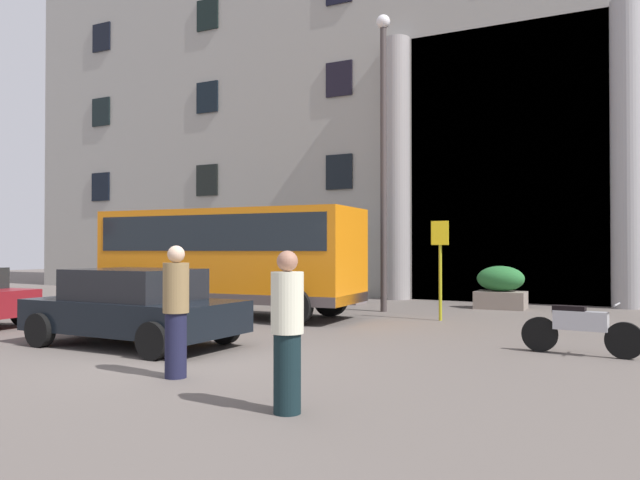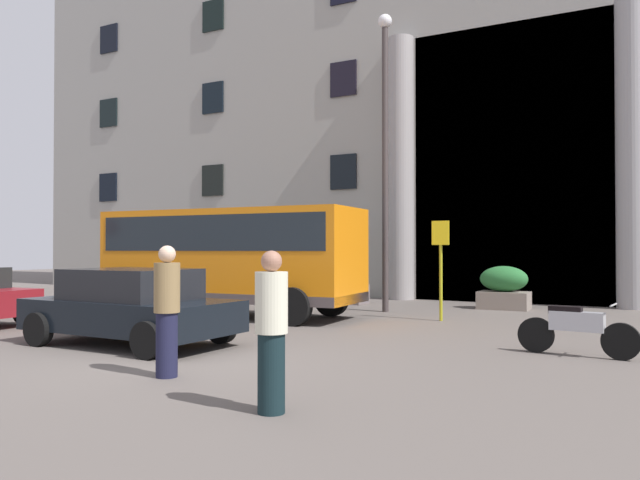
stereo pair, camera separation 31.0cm
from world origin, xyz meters
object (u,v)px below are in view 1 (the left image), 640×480
Objects in this scene: hedge_planter_west at (501,288)px; lamppost_plaza_centre at (383,140)px; orange_minibus at (230,253)px; scooter_by_planter at (578,328)px; pedestrian_woman_dark_dress at (176,310)px; parked_sedan_far at (134,306)px; motorcycle_near_kerb at (167,307)px; hedge_planter_far_east at (152,275)px; pedestrian_child_trailing at (287,331)px; hedge_planter_east at (334,282)px; motorcycle_far_end at (86,301)px; bus_stop_sign at (440,259)px; hedge_planter_far_west at (236,280)px.

lamppost_plaza_centre is (-2.84, -2.33, 4.28)m from hedge_planter_west.
scooter_by_planter is (8.65, -2.19, -1.22)m from orange_minibus.
orange_minibus is at bearing 172.62° from scooter_by_planter.
hedge_planter_west is at bearing 87.90° from pedestrian_woman_dark_dress.
motorcycle_near_kerb is (-1.33, 2.43, -0.27)m from parked_sedan_far.
hedge_planter_far_east is 18.24m from pedestrian_child_trailing.
pedestrian_woman_dark_dress is (2.56, -1.87, 0.21)m from parked_sedan_far.
pedestrian_child_trailing reaches higher than scooter_by_planter.
hedge_planter_east is at bearing 143.28° from lamppost_plaza_centre.
pedestrian_woman_dark_dress is (-4.85, -4.48, 0.48)m from scooter_by_planter.
hedge_planter_far_east reaches higher than motorcycle_far_end.
hedge_planter_west is at bearing -94.39° from pedestrian_child_trailing.
hedge_planter_east is 9.63m from parked_sedan_far.
hedge_planter_west is at bearing 68.04° from motorcycle_near_kerb.
scooter_by_planter is 8.75m from lamppost_plaza_centre.
hedge_planter_west is at bearing 39.39° from lamppost_plaza_centre.
bus_stop_sign reaches higher than hedge_planter_far_east.
lamppost_plaza_centre is (6.52, -2.07, 4.26)m from hedge_planter_far_west.
scooter_by_planter is (7.41, 2.60, -0.27)m from parked_sedan_far.
hedge_planter_far_west is 0.84× the size of pedestrian_woman_dark_dress.
parked_sedan_far reaches higher than hedge_planter_far_west.
pedestrian_child_trailing is (0.86, -9.16, -0.65)m from bus_stop_sign.
orange_minibus is 9.74m from pedestrian_child_trailing.
orange_minibus is 4.54× the size of hedge_planter_far_east.
orange_minibus reaches higher than scooter_by_planter.
orange_minibus is 5.45m from lamppost_plaza_centre.
orange_minibus reaches higher than motorcycle_far_end.
hedge_planter_east is 13.48m from pedestrian_child_trailing.
parked_sedan_far is (4.57, -9.88, 0.08)m from hedge_planter_far_west.
bus_stop_sign is 5.22m from scooter_by_planter.
bus_stop_sign is 1.22× the size of motorcycle_far_end.
motorcycle_near_kerb is at bearing 6.09° from motorcycle_far_end.
scooter_by_planter is at bearing -70.81° from hedge_planter_west.
pedestrian_child_trailing is (9.02, -5.43, 0.44)m from motorcycle_far_end.
bus_stop_sign is 1.41× the size of pedestrian_child_trailing.
hedge_planter_west is at bearing 77.94° from bus_stop_sign.
hedge_planter_west is 9.84m from motorcycle_near_kerb.
lamppost_plaza_centre is at bearing 40.09° from orange_minibus.
orange_minibus is 2.85× the size of bus_stop_sign.
hedge_planter_west is 9.36m from hedge_planter_far_west.
orange_minibus is at bearing -34.54° from hedge_planter_far_east.
motorcycle_far_end is at bearing -86.89° from hedge_planter_far_west.
pedestrian_child_trailing is at bearing -23.59° from motorcycle_near_kerb.
parked_sedan_far is 2.22× the size of pedestrian_woman_dark_dress.
orange_minibus is at bearing -162.94° from bus_stop_sign.
hedge_planter_far_west is 10.88m from parked_sedan_far.
orange_minibus is 3.71× the size of motorcycle_near_kerb.
scooter_by_planter is (15.83, -7.14, -0.30)m from hedge_planter_far_east.
orange_minibus is 8.12m from hedge_planter_west.
parked_sedan_far reaches higher than hedge_planter_west.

